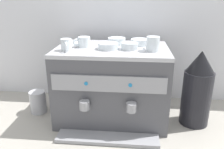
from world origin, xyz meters
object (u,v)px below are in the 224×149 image
Objects in this scene: espresso_machine at (112,84)px; ceramic_bowl_3 at (117,41)px; ceramic_cup_2 at (153,44)px; ceramic_bowl_1 at (140,42)px; ceramic_cup_0 at (66,45)px; ceramic_bowl_2 at (108,46)px; ceramic_cup_1 at (84,42)px; ceramic_bowl_0 at (129,46)px; milk_pitcher at (38,102)px; coffee_grinder at (197,89)px.

ceramic_bowl_3 is at bearing 78.38° from espresso_machine.
ceramic_bowl_1 is (-0.07, 0.14, -0.02)m from ceramic_cup_2.
ceramic_bowl_2 is (0.23, 0.06, -0.02)m from ceramic_cup_0.
ceramic_cup_1 reaches higher than ceramic_bowl_0.
ceramic_bowl_3 is 0.67m from milk_pitcher.
coffee_grinder is at bearing -13.91° from ceramic_bowl_3.
ceramic_cup_2 reaches higher than ceramic_cup_1.
ceramic_cup_1 is 0.66× the size of milk_pitcher.
ceramic_cup_1 reaches higher than ceramic_bowl_1.
ceramic_bowl_2 reaches higher than milk_pitcher.
espresso_machine is 5.62× the size of ceramic_bowl_2.
ceramic_bowl_3 is (0.02, 0.10, 0.25)m from espresso_machine.
espresso_machine reaches higher than coffee_grinder.
ceramic_bowl_1 is (0.17, 0.09, 0.25)m from espresso_machine.
ceramic_cup_2 is at bearing -10.19° from ceramic_bowl_0.
ceramic_bowl_3 is at bearing 166.09° from coffee_grinder.
ceramic_cup_0 is at bearing -156.14° from ceramic_bowl_1.
espresso_machine is at bearing -1.64° from milk_pitcher.
ceramic_cup_2 is 0.98× the size of ceramic_bowl_2.
ceramic_bowl_2 is at bearing 15.17° from ceramic_cup_0.
espresso_machine is 0.28m from ceramic_bowl_0.
coffee_grinder is at bearing -2.55° from espresso_machine.
ceramic_bowl_1 is at bearing 23.86° from ceramic_cup_0.
ceramic_bowl_2 is (-0.25, 0.02, -0.02)m from ceramic_cup_2.
ceramic_cup_1 is (-0.17, 0.00, 0.27)m from espresso_machine.
ceramic_bowl_2 is 1.07× the size of ceramic_bowl_3.
ceramic_cup_1 is at bearing 172.38° from ceramic_bowl_0.
ceramic_bowl_0 reaches higher than espresso_machine.
ceramic_cup_0 reaches higher than espresso_machine.
ceramic_bowl_0 is 0.14m from ceramic_bowl_1.
coffee_grinder is at bearing 1.30° from ceramic_bowl_0.
ceramic_bowl_1 is 0.22m from ceramic_bowl_2.
ceramic_bowl_1 reaches higher than coffee_grinder.
ceramic_cup_2 is (0.23, -0.06, 0.28)m from espresso_machine.
ceramic_bowl_2 is 0.26× the size of coffee_grinder.
ceramic_bowl_0 is at bearing 169.81° from ceramic_cup_2.
ceramic_bowl_0 is (0.28, -0.04, -0.01)m from ceramic_cup_1.
ceramic_cup_1 is at bearing -1.71° from milk_pitcher.
ceramic_cup_0 is 0.21× the size of coffee_grinder.
ceramic_cup_2 is at bearing -8.44° from ceramic_cup_1.
ceramic_bowl_3 reaches higher than espresso_machine.
coffee_grinder is at bearing -17.51° from ceramic_bowl_1.
espresso_machine is at bearing 162.79° from ceramic_bowl_0.
milk_pitcher is (-0.49, 0.05, -0.41)m from ceramic_bowl_2.
espresso_machine is 6.72× the size of ceramic_cup_1.
ceramic_cup_2 is at bearing -36.21° from ceramic_bowl_3.
espresso_machine is at bearing -1.50° from ceramic_cup_1.
ceramic_cup_2 is 1.05× the size of ceramic_bowl_3.
espresso_machine is 6.88× the size of ceramic_bowl_0.
ceramic_bowl_2 is at bearing -14.03° from ceramic_cup_1.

